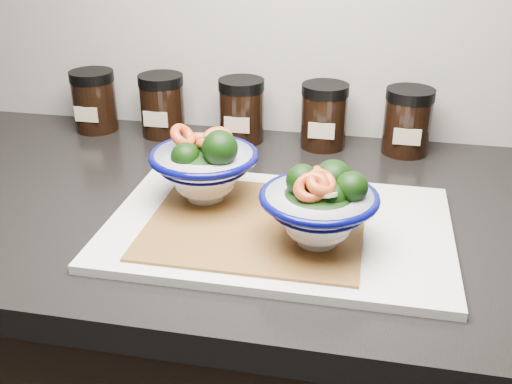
% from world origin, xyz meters
% --- Properties ---
extents(countertop, '(3.50, 0.60, 0.04)m').
position_xyz_m(countertop, '(0.00, 1.45, 0.88)').
color(countertop, black).
rests_on(countertop, cabinet).
extents(cutting_board, '(0.45, 0.30, 0.01)m').
position_xyz_m(cutting_board, '(0.06, 1.38, 0.91)').
color(cutting_board, silver).
rests_on(cutting_board, countertop).
extents(bamboo_mat, '(0.28, 0.24, 0.00)m').
position_xyz_m(bamboo_mat, '(0.03, 1.37, 0.91)').
color(bamboo_mat, '#9D662F').
rests_on(bamboo_mat, cutting_board).
extents(bowl_left, '(0.15, 0.15, 0.11)m').
position_xyz_m(bowl_left, '(-0.05, 1.42, 0.96)').
color(bowl_left, white).
rests_on(bowl_left, bamboo_mat).
extents(bowl_right, '(0.15, 0.15, 0.11)m').
position_xyz_m(bowl_right, '(0.12, 1.33, 0.96)').
color(bowl_right, white).
rests_on(bowl_right, bamboo_mat).
extents(spice_jar_a, '(0.08, 0.08, 0.11)m').
position_xyz_m(spice_jar_a, '(-0.34, 1.69, 0.96)').
color(spice_jar_a, black).
rests_on(spice_jar_a, countertop).
extents(spice_jar_b, '(0.08, 0.08, 0.11)m').
position_xyz_m(spice_jar_b, '(-0.21, 1.69, 0.96)').
color(spice_jar_b, black).
rests_on(spice_jar_b, countertop).
extents(spice_jar_c, '(0.08, 0.08, 0.11)m').
position_xyz_m(spice_jar_c, '(-0.06, 1.69, 0.96)').
color(spice_jar_c, black).
rests_on(spice_jar_c, countertop).
extents(spice_jar_d, '(0.08, 0.08, 0.11)m').
position_xyz_m(spice_jar_d, '(0.09, 1.69, 0.96)').
color(spice_jar_d, black).
rests_on(spice_jar_d, countertop).
extents(spice_jar_e, '(0.08, 0.08, 0.11)m').
position_xyz_m(spice_jar_e, '(0.23, 1.69, 0.96)').
color(spice_jar_e, black).
rests_on(spice_jar_e, countertop).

